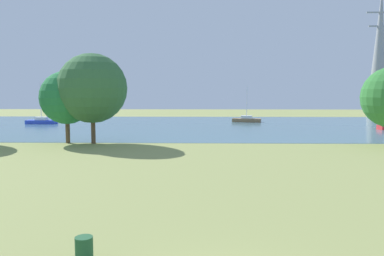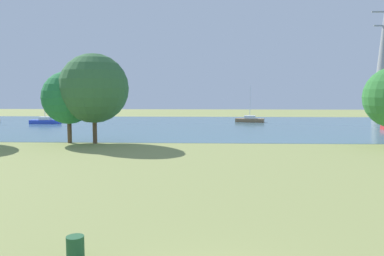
% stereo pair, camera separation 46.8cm
% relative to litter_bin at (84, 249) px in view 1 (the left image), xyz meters
% --- Properties ---
extents(ground_plane, '(160.00, 160.00, 0.00)m').
position_rel_litter_bin_xyz_m(ground_plane, '(4.39, 19.58, -0.40)').
color(ground_plane, '#8C9351').
extents(litter_bin, '(0.56, 0.56, 0.80)m').
position_rel_litter_bin_xyz_m(litter_bin, '(0.00, 0.00, 0.00)').
color(litter_bin, '#1E512D').
rests_on(litter_bin, ground).
extents(water_surface, '(140.00, 40.00, 0.02)m').
position_rel_litter_bin_xyz_m(water_surface, '(4.39, 47.58, -0.39)').
color(water_surface, slate).
rests_on(water_surface, ground).
extents(sailboat_blue, '(4.82, 1.56, 6.61)m').
position_rel_litter_bin_xyz_m(sailboat_blue, '(-22.21, 50.10, 0.06)').
color(sailboat_blue, blue).
rests_on(sailboat_blue, water_surface).
extents(sailboat_brown, '(5.02, 2.62, 6.20)m').
position_rel_litter_bin_xyz_m(sailboat_brown, '(11.37, 54.50, 0.05)').
color(sailboat_brown, brown).
rests_on(sailboat_brown, water_surface).
extents(tree_east_far, '(5.39, 5.39, 7.35)m').
position_rel_litter_bin_xyz_m(tree_east_far, '(-10.02, 27.42, 4.24)').
color(tree_east_far, brown).
rests_on(tree_east_far, ground).
extents(tree_east_near, '(7.00, 7.00, 9.09)m').
position_rel_litter_bin_xyz_m(tree_east_near, '(-7.31, 27.16, 5.19)').
color(tree_east_near, brown).
rests_on(tree_east_near, ground).
extents(electricity_pylon, '(6.40, 4.40, 28.34)m').
position_rel_litter_bin_xyz_m(electricity_pylon, '(43.50, 77.35, 13.79)').
color(electricity_pylon, gray).
rests_on(electricity_pylon, ground).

